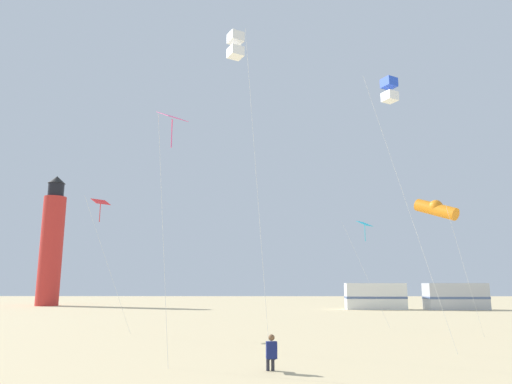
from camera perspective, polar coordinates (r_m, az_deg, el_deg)
The scene contains 10 objects.
kite_flyer_standing at distance 15.71m, azimuth 1.87°, elevation -18.84°, with size 0.36×0.53×1.16m.
kite_diamond_scarlet at distance 28.94m, azimuth -18.31°, elevation -1.66°, with size 2.81×2.81×7.68m.
kite_diamond_rainbow at distance 17.92m, azimuth -10.20°, elevation 7.94°, with size 1.22×1.22×9.08m.
kite_box_blue at distance 23.69m, azimuth 15.90°, elevation 11.77°, with size 3.23×2.04×12.37m.
kite_box_white at distance 21.81m, azimuth -2.48°, elevation 17.29°, with size 1.85×1.93×13.71m.
kite_diamond_cyan at distance 32.93m, azimuth 13.05°, elevation -4.19°, with size 2.65×2.32×6.97m.
kite_tube_orange at distance 27.83m, azimuth 21.01°, elevation -1.91°, with size 2.99×3.14×7.52m.
lighthouse_distant at distance 66.59m, azimuth -23.57°, elevation -5.77°, with size 2.80×2.80×16.80m.
rv_van_white at distance 54.12m, azimuth 14.27°, elevation -12.17°, with size 6.55×2.66×2.80m.
rv_van_silver at distance 55.88m, azimuth 23.07°, elevation -11.60°, with size 6.51×2.54×2.80m.
Camera 1 is at (0.49, -7.91, 2.73)m, focal length 32.95 mm.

